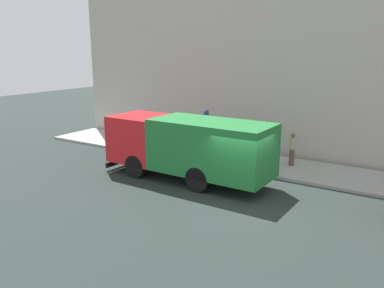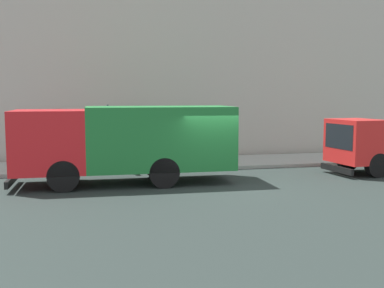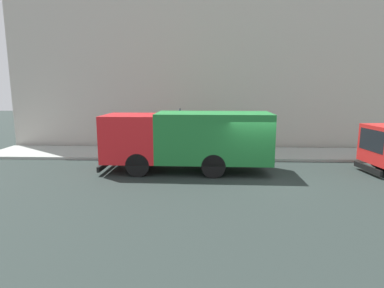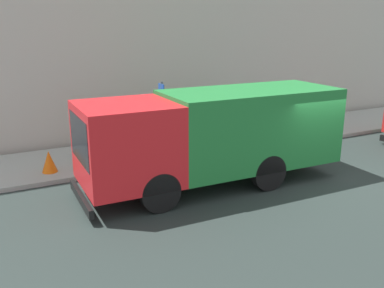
{
  "view_description": "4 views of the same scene",
  "coord_description": "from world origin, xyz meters",
  "views": [
    {
      "loc": [
        -13.37,
        -6.16,
        5.78
      ],
      "look_at": [
        1.68,
        3.43,
        1.44
      ],
      "focal_mm": 36.91,
      "sensor_mm": 36.0,
      "label": 1
    },
    {
      "loc": [
        -15.79,
        4.45,
        3.21
      ],
      "look_at": [
        0.66,
        0.74,
        1.41
      ],
      "focal_mm": 43.05,
      "sensor_mm": 36.0,
      "label": 2
    },
    {
      "loc": [
        -13.89,
        2.35,
        3.93
      ],
      "look_at": [
        1.74,
        2.96,
        1.16
      ],
      "focal_mm": 29.79,
      "sensor_mm": 36.0,
      "label": 3
    },
    {
      "loc": [
        -9.46,
        9.14,
        4.67
      ],
      "look_at": [
        1.54,
        3.51,
        1.14
      ],
      "focal_mm": 39.45,
      "sensor_mm": 36.0,
      "label": 4
    }
  ],
  "objects": [
    {
      "name": "ground",
      "position": [
        0.0,
        0.0,
        0.0
      ],
      "size": [
        80.0,
        80.0,
        0.0
      ],
      "primitive_type": "plane",
      "color": "#242E2B"
    },
    {
      "name": "sidewalk",
      "position": [
        4.73,
        0.0,
        0.07
      ],
      "size": [
        3.46,
        30.0,
        0.14
      ],
      "primitive_type": "cube",
      "color": "#9DA29B",
      "rests_on": "ground"
    },
    {
      "name": "large_utility_truck",
      "position": [
        0.84,
        3.15,
        1.61
      ],
      "size": [
        2.54,
        7.89,
        2.8
      ],
      "rotation": [
        0.0,
        0.0,
        -0.02
      ],
      "color": "red",
      "rests_on": "ground"
    },
    {
      "name": "pedestrian_walking",
      "position": [
        3.42,
        2.47,
        1.02
      ],
      "size": [
        0.55,
        0.55,
        1.68
      ],
      "rotation": [
        0.0,
        0.0,
        0.63
      ],
      "color": "#4C3B4F",
      "rests_on": "sidewalk"
    },
    {
      "name": "pedestrian_standing",
      "position": [
        5.06,
        -0.24,
        1.0
      ],
      "size": [
        0.37,
        0.37,
        1.63
      ],
      "rotation": [
        0.0,
        0.0,
        1.52
      ],
      "color": "brown",
      "rests_on": "sidewalk"
    },
    {
      "name": "pedestrian_third",
      "position": [
        3.94,
        1.26,
        1.01
      ],
      "size": [
        0.53,
        0.53,
        1.66
      ],
      "rotation": [
        0.0,
        0.0,
        0.62
      ],
      "color": "brown",
      "rests_on": "sidewalk"
    },
    {
      "name": "traffic_cone_orange",
      "position": [
        3.83,
        7.4,
        0.49
      ],
      "size": [
        0.48,
        0.48,
        0.69
      ],
      "primitive_type": "cone",
      "color": "orange",
      "rests_on": "sidewalk"
    },
    {
      "name": "street_sign_post",
      "position": [
        3.42,
        3.68,
        1.72
      ],
      "size": [
        0.44,
        0.08,
        2.68
      ],
      "color": "#4C5156",
      "rests_on": "sidewalk"
    }
  ]
}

